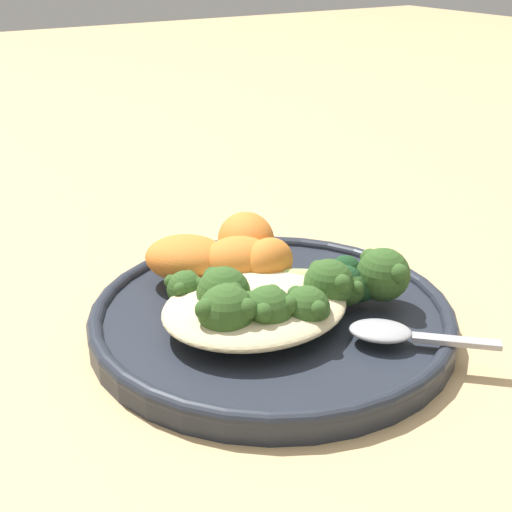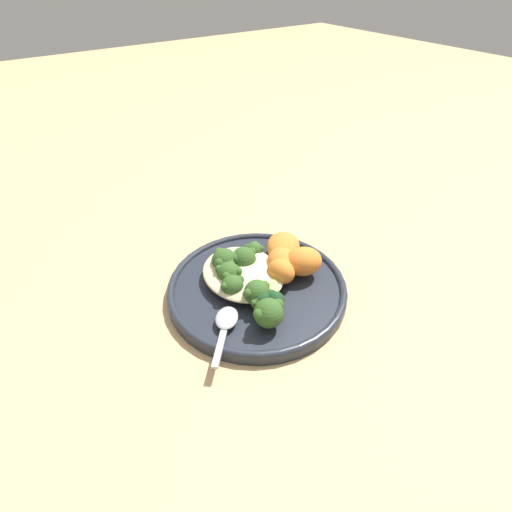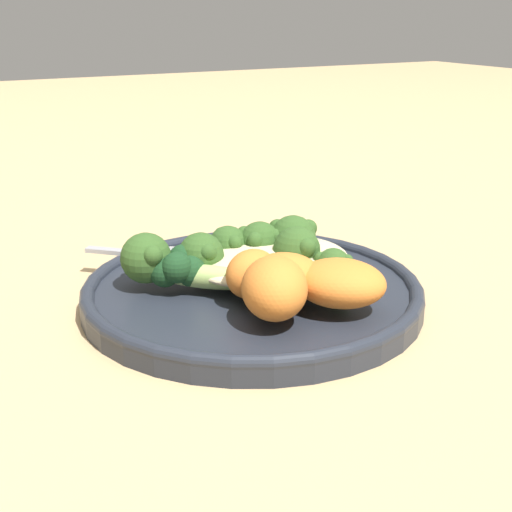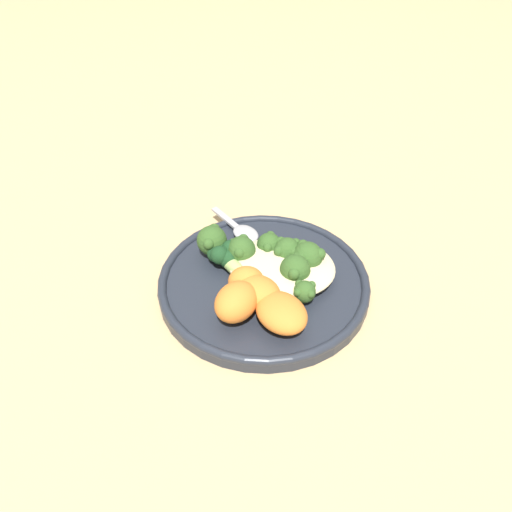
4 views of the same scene
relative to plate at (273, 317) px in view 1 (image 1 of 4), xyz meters
name	(u,v)px [view 1 (image 1 of 4)]	position (x,y,z in m)	size (l,w,h in m)	color
ground_plane	(280,336)	(0.00, -0.01, -0.01)	(4.00, 4.00, 0.00)	tan
plate	(273,317)	(0.00, 0.00, 0.00)	(0.28, 0.28, 0.02)	#232833
quinoa_mound	(257,307)	(-0.02, -0.01, 0.02)	(0.14, 0.12, 0.02)	beige
broccoli_stalk_0	(210,287)	(-0.04, 0.03, 0.02)	(0.10, 0.04, 0.03)	#9EBC66
broccoli_stalk_1	(229,293)	(-0.04, 0.00, 0.03)	(0.09, 0.05, 0.04)	#9EBC66
broccoli_stalk_2	(233,310)	(-0.05, -0.02, 0.03)	(0.11, 0.08, 0.04)	#9EBC66
broccoli_stalk_3	(270,307)	(-0.02, -0.03, 0.03)	(0.08, 0.08, 0.04)	#9EBC66
broccoli_stalk_4	(301,300)	(0.01, -0.03, 0.02)	(0.05, 0.11, 0.03)	#9EBC66
broccoli_stalk_5	(321,284)	(0.03, -0.02, 0.03)	(0.05, 0.09, 0.04)	#9EBC66
broccoli_stalk_6	(331,287)	(0.04, -0.02, 0.02)	(0.06, 0.08, 0.03)	#9EBC66
broccoli_stalk_7	(362,276)	(0.07, -0.03, 0.03)	(0.10, 0.10, 0.04)	#9EBC66
sweet_potato_chunk_0	(187,258)	(-0.03, 0.08, 0.03)	(0.07, 0.05, 0.04)	orange
sweet_potato_chunk_1	(243,259)	(0.00, 0.05, 0.03)	(0.06, 0.05, 0.04)	orange
sweet_potato_chunk_2	(268,262)	(0.02, 0.03, 0.03)	(0.04, 0.04, 0.04)	orange
sweet_potato_chunk_3	(246,240)	(0.02, 0.07, 0.03)	(0.06, 0.05, 0.05)	orange
kale_tuft	(349,280)	(0.06, -0.02, 0.03)	(0.04, 0.04, 0.03)	#193D1E
spoon	(392,332)	(0.04, -0.08, 0.01)	(0.09, 0.09, 0.01)	#A3A3A8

